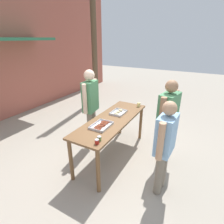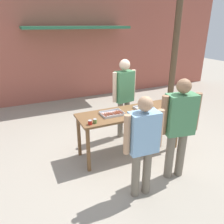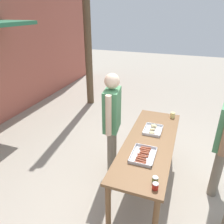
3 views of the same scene
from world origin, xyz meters
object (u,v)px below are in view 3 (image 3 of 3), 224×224
object	(u,v)px
food_tray_buns	(153,130)
beer_cup	(173,115)
condiment_jar_mustard	(155,186)
person_server_behind_table	(112,117)
food_tray_sausages	(143,155)
utility_pole	(86,8)
condiment_jar_ketchup	(155,180)

from	to	relation	value
food_tray_buns	beer_cup	world-z (taller)	beer_cup
condiment_jar_mustard	person_server_behind_table	world-z (taller)	person_server_behind_table
food_tray_sausages	person_server_behind_table	size ratio (longest dim) A/B	0.24
food_tray_buns	utility_pole	xyz separation A→B (m)	(2.65, 2.38, 1.76)
food_tray_buns	beer_cup	xyz separation A→B (m)	(0.59, -0.25, 0.03)
food_tray_sausages	utility_pole	bearing A→B (deg)	35.29
beer_cup	person_server_behind_table	world-z (taller)	person_server_behind_table
condiment_jar_mustard	utility_pole	world-z (taller)	utility_pole
condiment_jar_mustard	person_server_behind_table	distance (m)	1.46
condiment_jar_ketchup	beer_cup	distance (m)	1.74
beer_cup	person_server_behind_table	distance (m)	1.15
person_server_behind_table	beer_cup	bearing A→B (deg)	-60.01
food_tray_buns	utility_pole	distance (m)	3.98
food_tray_buns	beer_cup	bearing A→B (deg)	-22.58
food_tray_sausages	food_tray_buns	bearing A→B (deg)	0.06
food_tray_sausages	condiment_jar_mustard	world-z (taller)	condiment_jar_mustard
food_tray_sausages	utility_pole	xyz separation A→B (m)	(3.37, 2.38, 1.77)
food_tray_buns	person_server_behind_table	size ratio (longest dim) A/B	0.20
utility_pole	condiment_jar_ketchup	bearing A→B (deg)	-145.46
condiment_jar_ketchup	person_server_behind_table	world-z (taller)	person_server_behind_table
food_tray_sausages	beer_cup	size ratio (longest dim) A/B	4.41
beer_cup	person_server_behind_table	size ratio (longest dim) A/B	0.05
food_tray_buns	beer_cup	size ratio (longest dim) A/B	3.76
food_tray_buns	utility_pole	world-z (taller)	utility_pole
food_tray_buns	condiment_jar_mustard	distance (m)	1.27
food_tray_sausages	condiment_jar_mustard	bearing A→B (deg)	-154.62
food_tray_sausages	utility_pole	world-z (taller)	utility_pole
food_tray_buns	condiment_jar_mustard	bearing A→B (deg)	-168.52
food_tray_buns	food_tray_sausages	bearing A→B (deg)	-179.94
food_tray_buns	condiment_jar_mustard	world-z (taller)	condiment_jar_mustard
food_tray_sausages	utility_pole	size ratio (longest dim) A/B	0.08
condiment_jar_ketchup	person_server_behind_table	xyz separation A→B (m)	(1.03, 0.89, 0.15)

